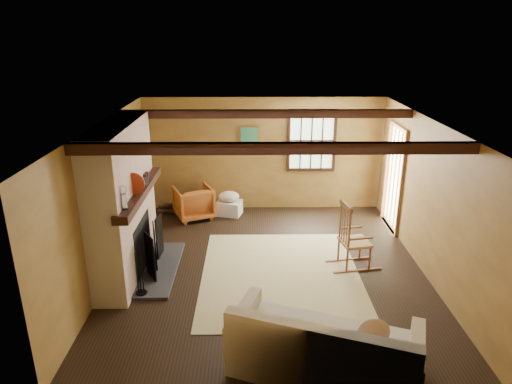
{
  "coord_description": "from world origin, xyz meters",
  "views": [
    {
      "loc": [
        -0.27,
        -6.58,
        3.69
      ],
      "look_at": [
        -0.19,
        0.4,
        1.2
      ],
      "focal_mm": 32.0,
      "sensor_mm": 36.0,
      "label": 1
    }
  ],
  "objects_px": {
    "rocking_chair": "(353,240)",
    "laundry_basket": "(229,208)",
    "fireplace": "(125,207)",
    "sofa": "(324,352)",
    "armchair": "(194,202)"
  },
  "relations": [
    {
      "from": "sofa",
      "to": "laundry_basket",
      "type": "height_order",
      "value": "sofa"
    },
    {
      "from": "fireplace",
      "to": "armchair",
      "type": "xyz_separation_m",
      "value": [
        0.77,
        2.19,
        -0.77
      ]
    },
    {
      "from": "sofa",
      "to": "laundry_basket",
      "type": "xyz_separation_m",
      "value": [
        -1.27,
        4.75,
        -0.15
      ]
    },
    {
      "from": "rocking_chair",
      "to": "laundry_basket",
      "type": "xyz_separation_m",
      "value": [
        -2.11,
        2.25,
        -0.33
      ]
    },
    {
      "from": "rocking_chair",
      "to": "armchair",
      "type": "xyz_separation_m",
      "value": [
        -2.83,
        2.1,
        -0.14
      ]
    },
    {
      "from": "armchair",
      "to": "rocking_chair",
      "type": "bearing_deg",
      "value": 120.22
    },
    {
      "from": "armchair",
      "to": "laundry_basket",
      "type": "bearing_deg",
      "value": 169.03
    },
    {
      "from": "laundry_basket",
      "to": "rocking_chair",
      "type": "bearing_deg",
      "value": -46.95
    },
    {
      "from": "fireplace",
      "to": "rocking_chair",
      "type": "relative_size",
      "value": 2.12
    },
    {
      "from": "sofa",
      "to": "armchair",
      "type": "xyz_separation_m",
      "value": [
        -1.99,
        4.59,
        0.03
      ]
    },
    {
      "from": "rocking_chair",
      "to": "sofa",
      "type": "bearing_deg",
      "value": 150.99
    },
    {
      "from": "armchair",
      "to": "sofa",
      "type": "bearing_deg",
      "value": 90.2
    },
    {
      "from": "rocking_chair",
      "to": "sofa",
      "type": "relative_size",
      "value": 0.5
    },
    {
      "from": "fireplace",
      "to": "laundry_basket",
      "type": "bearing_deg",
      "value": 57.48
    },
    {
      "from": "rocking_chair",
      "to": "fireplace",
      "type": "bearing_deg",
      "value": 80.99
    }
  ]
}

